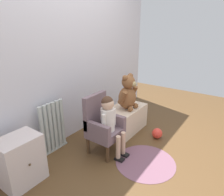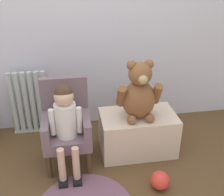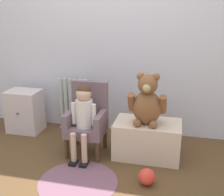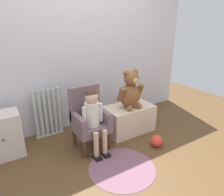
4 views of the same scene
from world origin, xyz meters
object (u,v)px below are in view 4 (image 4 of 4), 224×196
Objects in this scene: radiator at (48,113)px; toy_ball at (156,141)px; child_armchair at (89,118)px; small_dresser at (2,136)px; large_teddy_bear at (130,91)px; low_bench at (129,119)px; child_figure at (93,112)px; floor_rug at (122,168)px.

toy_ball is (1.03, -0.97, -0.25)m from radiator.
toy_ball is at bearing -33.93° from child_armchair.
small_dresser is at bearing -161.26° from radiator.
child_armchair reaches higher than radiator.
large_teddy_bear is (1.52, -0.31, 0.34)m from small_dresser.
toy_ball is (0.68, -0.46, -0.29)m from child_armchair.
radiator is at bearing 154.16° from low_bench.
child_armchair is 1.12× the size of low_bench.
small_dresser is at bearing 169.64° from low_bench.
small_dresser is at bearing 153.99° from toy_ball.
child_armchair is 0.98× the size of child_figure.
child_figure is 1.14× the size of low_bench.
small_dresser is at bearing 154.66° from child_figure.
floor_rug is at bearing -67.74° from radiator.
small_dresser is 1.56m from low_bench.
radiator is 0.98× the size of low_bench.
radiator is at bearing 18.74° from small_dresser.
child_figure is at bearing -90.00° from child_armchair.
large_teddy_bear is at bearing 0.53° from child_armchair.
large_teddy_bear is at bearing -11.63° from small_dresser.
low_bench is at bearing 3.53° from child_armchair.
large_teddy_bear is at bearing -111.07° from low_bench.
child_figure is (0.35, -0.62, 0.17)m from radiator.
floor_rug is 0.60m from toy_ball.
low_bench is 4.53× the size of toy_ball.
radiator is 0.62m from child_armchair.
floor_rug is (0.09, -0.45, -0.49)m from child_figure.
toy_ball is at bearing -26.01° from small_dresser.
radiator is 0.86× the size of child_figure.
large_teddy_bear reaches higher than child_figure.
toy_ball is at bearing -81.35° from large_teddy_bear.
child_armchair is 0.68m from floor_rug.
large_teddy_bear is (0.96, -0.50, 0.27)m from radiator.
radiator is at bearing 112.26° from floor_rug.
child_figure reaches higher than low_bench.
toy_ball is (0.68, -0.34, -0.42)m from child_figure.
low_bench is 0.94× the size of floor_rug.
child_armchair is 1.05× the size of floor_rug.
large_teddy_bear is 0.73× the size of floor_rug.
low_bench is 0.83m from floor_rug.
child_armchair is 0.17m from child_figure.
radiator reaches higher than low_bench.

